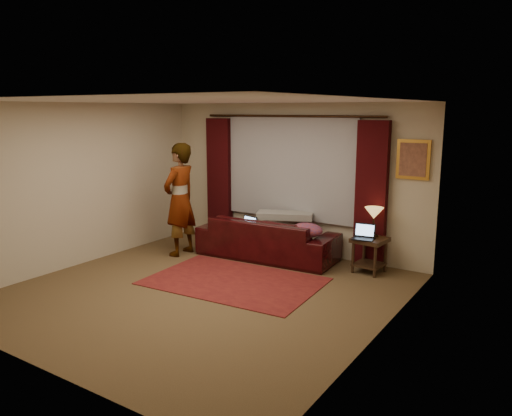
{
  "coord_description": "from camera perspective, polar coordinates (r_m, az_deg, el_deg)",
  "views": [
    {
      "loc": [
        4.2,
        -5.11,
        2.49
      ],
      "look_at": [
        0.1,
        1.2,
        1.0
      ],
      "focal_mm": 35.0,
      "sensor_mm": 36.0,
      "label": 1
    }
  ],
  "objects": [
    {
      "name": "sheer_curtain",
      "position": [
        8.69,
        3.92,
        4.64
      ],
      "size": [
        2.5,
        0.05,
        1.8
      ],
      "primitive_type": "cube",
      "color": "#9999A1",
      "rests_on": "wall_back"
    },
    {
      "name": "tiffany_lamp",
      "position": [
        7.89,
        13.29,
        -1.59
      ],
      "size": [
        0.32,
        0.32,
        0.46
      ],
      "primitive_type": null,
      "rotation": [
        0.0,
        0.0,
        0.12
      ],
      "color": "olive",
      "rests_on": "end_table"
    },
    {
      "name": "wall_back",
      "position": [
        8.77,
        4.1,
        3.38
      ],
      "size": [
        5.0,
        0.02,
        2.6
      ],
      "primitive_type": "cube",
      "color": "beige",
      "rests_on": "ground"
    },
    {
      "name": "drape_left",
      "position": [
        9.51,
        -4.18,
        3.26
      ],
      "size": [
        0.5,
        0.14,
        2.3
      ],
      "primitive_type": "cube",
      "color": "black",
      "rests_on": "floor"
    },
    {
      "name": "throw_blanket",
      "position": [
        8.5,
        3.35,
        0.85
      ],
      "size": [
        1.02,
        0.72,
        0.11
      ],
      "primitive_type": "cube",
      "rotation": [
        0.0,
        0.0,
        0.4
      ],
      "color": "gray",
      "rests_on": "sofa"
    },
    {
      "name": "floor",
      "position": [
        7.07,
        -6.08,
        -9.53
      ],
      "size": [
        5.0,
        5.0,
        0.01
      ],
      "primitive_type": "cube",
      "color": "brown",
      "rests_on": "ground"
    },
    {
      "name": "laptop_table",
      "position": [
        7.73,
        12.16,
        -2.71
      ],
      "size": [
        0.36,
        0.38,
        0.23
      ],
      "primitive_type": null,
      "rotation": [
        0.0,
        0.0,
        0.14
      ],
      "color": "black",
      "rests_on": "end_table"
    },
    {
      "name": "wall_left",
      "position": [
        8.51,
        -19.47,
        2.52
      ],
      "size": [
        0.02,
        5.0,
        2.6
      ],
      "primitive_type": "cube",
      "color": "beige",
      "rests_on": "ground"
    },
    {
      "name": "end_table",
      "position": [
        7.94,
        12.83,
        -5.27
      ],
      "size": [
        0.52,
        0.52,
        0.55
      ],
      "primitive_type": "cube",
      "rotation": [
        0.0,
        0.0,
        -0.1
      ],
      "color": "black",
      "rests_on": "floor"
    },
    {
      "name": "person",
      "position": [
        8.65,
        -8.69,
        0.95
      ],
      "size": [
        0.58,
        0.58,
        1.94
      ],
      "primitive_type": "imported",
      "rotation": [
        0.0,
        0.0,
        -1.55
      ],
      "color": "gray",
      "rests_on": "floor"
    },
    {
      "name": "wall_front",
      "position": [
        5.09,
        -24.45,
        -3.36
      ],
      "size": [
        5.0,
        0.02,
        2.6
      ],
      "primitive_type": "cube",
      "color": "beige",
      "rests_on": "ground"
    },
    {
      "name": "ceiling",
      "position": [
        6.61,
        -6.56,
        12.08
      ],
      "size": [
        5.0,
        5.0,
        0.02
      ],
      "primitive_type": "cube",
      "color": "silver",
      "rests_on": "ground"
    },
    {
      "name": "area_rug",
      "position": [
        7.43,
        -2.53,
        -8.35
      ],
      "size": [
        2.57,
        1.8,
        0.01
      ],
      "primitive_type": "cube",
      "rotation": [
        0.0,
        0.0,
        0.06
      ],
      "color": "maroon",
      "rests_on": "floor"
    },
    {
      "name": "sofa",
      "position": [
        8.47,
        1.31,
        -2.55
      ],
      "size": [
        2.43,
        1.19,
        0.96
      ],
      "primitive_type": "imported",
      "rotation": [
        0.0,
        0.0,
        3.21
      ],
      "color": "black",
      "rests_on": "floor"
    },
    {
      "name": "laptop_sofa",
      "position": [
        8.42,
        -1.3,
        -1.84
      ],
      "size": [
        0.39,
        0.41,
        0.23
      ],
      "primitive_type": null,
      "rotation": [
        0.0,
        0.0,
        -0.24
      ],
      "color": "black",
      "rests_on": "sofa"
    },
    {
      "name": "curtain_rod",
      "position": [
        8.59,
        3.84,
        10.45
      ],
      "size": [
        0.04,
        0.04,
        3.4
      ],
      "primitive_type": "cylinder",
      "color": "black",
      "rests_on": "wall_back"
    },
    {
      "name": "picture_frame",
      "position": [
        7.9,
        17.53,
        5.31
      ],
      "size": [
        0.5,
        0.04,
        0.6
      ],
      "primitive_type": "cube",
      "color": "gold",
      "rests_on": "wall_back"
    },
    {
      "name": "clothing_pile",
      "position": [
        8.01,
        5.85,
        -2.58
      ],
      "size": [
        0.58,
        0.47,
        0.22
      ],
      "primitive_type": "ellipsoid",
      "rotation": [
        0.0,
        0.0,
        -0.14
      ],
      "color": "#79354D",
      "rests_on": "sofa"
    },
    {
      "name": "drape_right",
      "position": [
        8.08,
        13.05,
        1.58
      ],
      "size": [
        0.5,
        0.14,
        2.3
      ],
      "primitive_type": "cube",
      "color": "black",
      "rests_on": "floor"
    },
    {
      "name": "wall_right",
      "position": [
        5.51,
        14.25,
        -1.62
      ],
      "size": [
        0.02,
        5.0,
        2.6
      ],
      "primitive_type": "cube",
      "color": "beige",
      "rests_on": "ground"
    }
  ]
}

